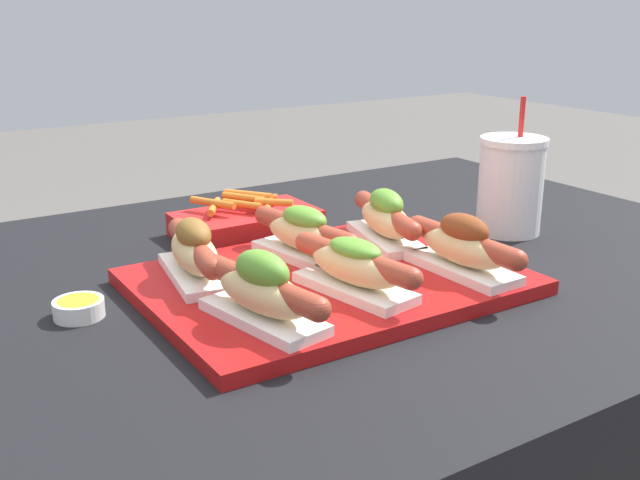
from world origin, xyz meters
TOP-DOWN VIEW (x-y plane):
  - serving_tray at (0.06, -0.08)m, footprint 0.45×0.34m
  - hot_dog_0 at (-0.08, -0.16)m, footprint 0.09×0.19m
  - hot_dog_1 at (0.05, -0.14)m, footprint 0.09×0.19m
  - hot_dog_2 at (0.20, -0.16)m, footprint 0.07×0.20m
  - hot_dog_3 at (-0.09, -0.00)m, footprint 0.08×0.20m
  - hot_dog_4 at (0.06, -0.01)m, footprint 0.08×0.20m
  - hot_dog_5 at (0.19, -0.01)m, footprint 0.09×0.19m
  - sauce_bowl at (-0.23, -0.00)m, footprint 0.06×0.06m
  - drink_cup at (0.42, -0.03)m, footprint 0.10×0.10m
  - fries_basket at (0.07, 0.18)m, footprint 0.21×0.13m

SIDE VIEW (x-z plane):
  - serving_tray at x=0.06m, z-range 0.73..0.75m
  - sauce_bowl at x=-0.23m, z-range 0.73..0.75m
  - fries_basket at x=0.07m, z-range 0.72..0.78m
  - hot_dog_1 at x=0.05m, z-range 0.75..0.81m
  - hot_dog_4 at x=0.06m, z-range 0.75..0.82m
  - hot_dog_3 at x=-0.09m, z-range 0.74..0.82m
  - hot_dog_2 at x=0.20m, z-range 0.74..0.82m
  - hot_dog_5 at x=0.19m, z-range 0.74..0.82m
  - hot_dog_0 at x=-0.08m, z-range 0.74..0.82m
  - drink_cup at x=0.42m, z-range 0.70..0.91m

